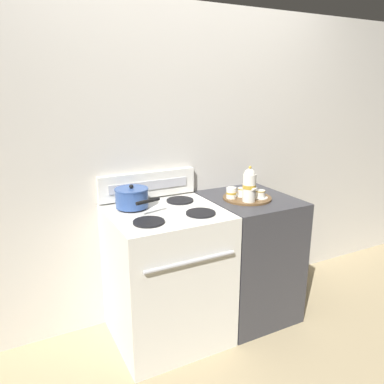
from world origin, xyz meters
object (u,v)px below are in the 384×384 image
(teacup_right, at_px, (260,194))
(teapot, at_px, (249,185))
(stove, at_px, (167,275))
(teacup_left, at_px, (243,192))
(serving_tray, at_px, (247,198))
(saucepan, at_px, (132,198))
(creamer_jug, at_px, (231,193))

(teacup_right, bearing_deg, teapot, -165.66)
(stove, distance_m, teacup_left, 0.77)
(serving_tray, bearing_deg, saucepan, 168.19)
(teacup_left, relative_size, creamer_jug, 1.44)
(creamer_jug, bearing_deg, teapot, -62.36)
(serving_tray, relative_size, teapot, 1.39)
(teacup_left, bearing_deg, stove, -177.65)
(teacup_right, xyz_separation_m, creamer_jug, (-0.18, 0.09, 0.01))
(stove, bearing_deg, saucepan, 139.36)
(serving_tray, height_order, creamer_jug, creamer_jug)
(serving_tray, height_order, teacup_left, teacup_left)
(saucepan, bearing_deg, stove, -40.64)
(serving_tray, bearing_deg, teacup_left, 103.46)
(teacup_left, distance_m, creamer_jug, 0.10)
(serving_tray, bearing_deg, creamer_jug, 164.90)
(saucepan, distance_m, teacup_right, 0.87)
(serving_tray, height_order, teacup_right, teacup_right)
(saucepan, distance_m, creamer_jug, 0.68)
(saucepan, relative_size, serving_tray, 0.94)
(teacup_left, distance_m, teacup_right, 0.13)
(teacup_right, bearing_deg, teacup_left, 126.02)
(stove, relative_size, teacup_right, 8.47)
(teapot, xyz_separation_m, creamer_jug, (-0.06, 0.12, -0.08))
(stove, height_order, teapot, teapot)
(creamer_jug, bearing_deg, serving_tray, -15.10)
(stove, bearing_deg, creamer_jug, 1.49)
(stove, relative_size, serving_tray, 2.70)
(stove, distance_m, serving_tray, 0.76)
(teacup_left, bearing_deg, creamer_jug, -173.54)
(saucepan, relative_size, teacup_left, 2.93)
(serving_tray, distance_m, teacup_right, 0.09)
(saucepan, xyz_separation_m, teapot, (0.73, -0.25, 0.05))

